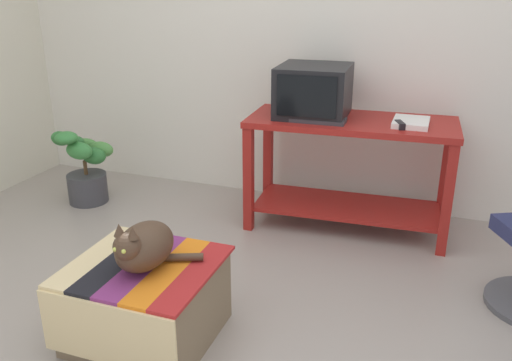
# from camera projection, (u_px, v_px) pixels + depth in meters

# --- Properties ---
(ground_plane) EXTENTS (14.00, 14.00, 0.00)m
(ground_plane) POSITION_uv_depth(u_px,v_px,m) (194.00, 357.00, 2.40)
(ground_plane) COLOR #9E9389
(back_wall) EXTENTS (8.00, 0.10, 2.60)m
(back_wall) POSITION_uv_depth(u_px,v_px,m) (315.00, 25.00, 3.75)
(back_wall) COLOR silver
(back_wall) RESTS_ON ground_plane
(desk) EXTENTS (1.36, 0.64, 0.75)m
(desk) POSITION_uv_depth(u_px,v_px,m) (350.00, 155.00, 3.51)
(desk) COLOR maroon
(desk) RESTS_ON ground_plane
(tv_monitor) EXTENTS (0.48, 0.51, 0.33)m
(tv_monitor) POSITION_uv_depth(u_px,v_px,m) (314.00, 91.00, 3.47)
(tv_monitor) COLOR black
(tv_monitor) RESTS_ON desk
(keyboard) EXTENTS (0.40, 0.16, 0.02)m
(keyboard) POSITION_uv_depth(u_px,v_px,m) (314.00, 120.00, 3.37)
(keyboard) COLOR #333338
(keyboard) RESTS_ON desk
(book) EXTENTS (0.21, 0.28, 0.03)m
(book) POSITION_uv_depth(u_px,v_px,m) (411.00, 122.00, 3.28)
(book) COLOR white
(book) RESTS_ON desk
(ottoman_with_blanket) EXTENTS (0.65, 0.63, 0.39)m
(ottoman_with_blanket) POSITION_uv_depth(u_px,v_px,m) (146.00, 301.00, 2.48)
(ottoman_with_blanket) COLOR #7A664C
(ottoman_with_blanket) RESTS_ON ground_plane
(cat) EXTENTS (0.35, 0.36, 0.26)m
(cat) POSITION_uv_depth(u_px,v_px,m) (143.00, 246.00, 2.35)
(cat) COLOR #473323
(cat) RESTS_ON ottoman_with_blanket
(potted_plant) EXTENTS (0.37, 0.40, 0.59)m
(potted_plant) POSITION_uv_depth(u_px,v_px,m) (86.00, 170.00, 3.99)
(potted_plant) COLOR #3D3D42
(potted_plant) RESTS_ON ground_plane
(stapler) EXTENTS (0.08, 0.12, 0.04)m
(stapler) POSITION_uv_depth(u_px,v_px,m) (400.00, 125.00, 3.21)
(stapler) COLOR black
(stapler) RESTS_ON desk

